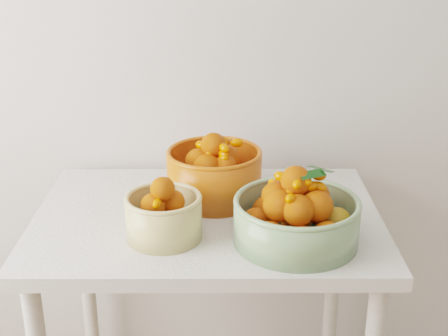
{
  "coord_description": "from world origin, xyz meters",
  "views": [
    {
      "loc": [
        -0.27,
        -0.03,
        1.55
      ],
      "look_at": [
        -0.26,
        1.54,
        0.92
      ],
      "focal_mm": 50.0,
      "sensor_mm": 36.0,
      "label": 1
    }
  ],
  "objects_px": {
    "bowl_cream": "(164,215)",
    "table": "(208,243)",
    "bowl_orange": "(214,173)",
    "bowl_green": "(297,216)"
  },
  "relations": [
    {
      "from": "bowl_cream",
      "to": "table",
      "type": "bearing_deg",
      "value": 51.63
    },
    {
      "from": "bowl_cream",
      "to": "bowl_orange",
      "type": "xyz_separation_m",
      "value": [
        0.13,
        0.25,
        0.02
      ]
    },
    {
      "from": "bowl_green",
      "to": "bowl_orange",
      "type": "xyz_separation_m",
      "value": [
        -0.22,
        0.28,
        0.01
      ]
    },
    {
      "from": "table",
      "to": "bowl_orange",
      "type": "distance_m",
      "value": 0.21
    },
    {
      "from": "table",
      "to": "bowl_green",
      "type": "bearing_deg",
      "value": -34.8
    },
    {
      "from": "bowl_cream",
      "to": "bowl_orange",
      "type": "bearing_deg",
      "value": 62.85
    },
    {
      "from": "bowl_cream",
      "to": "bowl_green",
      "type": "xyz_separation_m",
      "value": [
        0.35,
        -0.02,
        0.01
      ]
    },
    {
      "from": "bowl_cream",
      "to": "bowl_green",
      "type": "bearing_deg",
      "value": -4.0
    },
    {
      "from": "table",
      "to": "bowl_cream",
      "type": "height_order",
      "value": "bowl_cream"
    },
    {
      "from": "bowl_green",
      "to": "table",
      "type": "bearing_deg",
      "value": 145.2
    }
  ]
}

